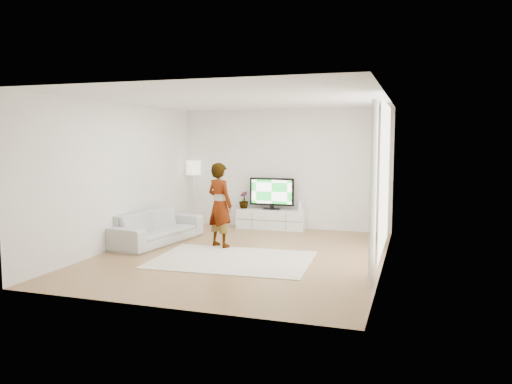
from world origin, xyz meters
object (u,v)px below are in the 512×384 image
(television, at_px, (272,192))
(rug, at_px, (233,260))
(floor_lamp, at_px, (194,171))
(player, at_px, (220,205))
(sofa, at_px, (156,227))
(media_console, at_px, (271,219))

(television, distance_m, rug, 3.32)
(rug, xyz_separation_m, floor_lamp, (-2.18, 3.10, 1.34))
(player, bearing_deg, rug, 147.88)
(television, height_order, rug, television)
(rug, distance_m, floor_lamp, 4.02)
(sofa, bearing_deg, player, -80.92)
(media_console, bearing_deg, television, 90.00)
(media_console, bearing_deg, sofa, -128.23)
(rug, relative_size, floor_lamp, 1.71)
(rug, distance_m, sofa, 2.21)
(television, relative_size, floor_lamp, 0.67)
(rug, bearing_deg, sofa, 155.72)
(floor_lamp, bearing_deg, sofa, -85.32)
(player, distance_m, floor_lamp, 2.73)
(sofa, relative_size, floor_lamp, 1.40)
(sofa, bearing_deg, rug, -106.23)
(rug, xyz_separation_m, sofa, (-2.00, 0.90, 0.32))
(television, relative_size, sofa, 0.48)
(player, xyz_separation_m, sofa, (-1.39, -0.03, -0.51))
(player, relative_size, floor_lamp, 1.03)
(media_console, xyz_separation_m, player, (-0.40, -2.24, 0.60))
(media_console, relative_size, sofa, 0.73)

